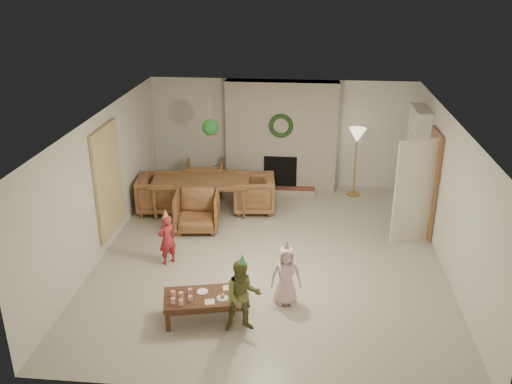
# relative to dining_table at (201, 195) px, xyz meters

# --- Properties ---
(floor) EXTENTS (7.00, 7.00, 0.00)m
(floor) POSITION_rel_dining_table_xyz_m (1.59, -1.79, -0.35)
(floor) COLOR #B7B29E
(floor) RESTS_ON ground
(ceiling) EXTENTS (7.00, 7.00, 0.00)m
(ceiling) POSITION_rel_dining_table_xyz_m (1.59, -1.79, 2.15)
(ceiling) COLOR white
(ceiling) RESTS_ON wall_back
(wall_back) EXTENTS (7.00, 0.00, 7.00)m
(wall_back) POSITION_rel_dining_table_xyz_m (1.59, 1.71, 0.90)
(wall_back) COLOR silver
(wall_back) RESTS_ON floor
(wall_front) EXTENTS (7.00, 0.00, 7.00)m
(wall_front) POSITION_rel_dining_table_xyz_m (1.59, -5.29, 0.90)
(wall_front) COLOR silver
(wall_front) RESTS_ON floor
(wall_left) EXTENTS (0.00, 7.00, 7.00)m
(wall_left) POSITION_rel_dining_table_xyz_m (-1.41, -1.79, 0.90)
(wall_left) COLOR silver
(wall_left) RESTS_ON floor
(wall_right) EXTENTS (0.00, 7.00, 7.00)m
(wall_right) POSITION_rel_dining_table_xyz_m (4.59, -1.79, 0.90)
(wall_right) COLOR silver
(wall_right) RESTS_ON floor
(fireplace_mass) EXTENTS (2.50, 0.40, 2.50)m
(fireplace_mass) POSITION_rel_dining_table_xyz_m (1.59, 1.51, 0.90)
(fireplace_mass) COLOR #522C15
(fireplace_mass) RESTS_ON floor
(fireplace_hearth) EXTENTS (1.60, 0.30, 0.12)m
(fireplace_hearth) POSITION_rel_dining_table_xyz_m (1.59, 1.16, -0.29)
(fireplace_hearth) COLOR maroon
(fireplace_hearth) RESTS_ON floor
(fireplace_firebox) EXTENTS (0.75, 0.12, 0.75)m
(fireplace_firebox) POSITION_rel_dining_table_xyz_m (1.59, 1.33, 0.10)
(fireplace_firebox) COLOR black
(fireplace_firebox) RESTS_ON floor
(fireplace_wreath) EXTENTS (0.54, 0.10, 0.54)m
(fireplace_wreath) POSITION_rel_dining_table_xyz_m (1.59, 1.28, 1.20)
(fireplace_wreath) COLOR #193E17
(fireplace_wreath) RESTS_ON fireplace_mass
(floor_lamp_base) EXTENTS (0.29, 0.29, 0.03)m
(floor_lamp_base) POSITION_rel_dining_table_xyz_m (3.27, 1.21, -0.34)
(floor_lamp_base) COLOR gold
(floor_lamp_base) RESTS_ON floor
(floor_lamp_post) EXTENTS (0.03, 0.03, 1.40)m
(floor_lamp_post) POSITION_rel_dining_table_xyz_m (3.27, 1.21, 0.37)
(floor_lamp_post) COLOR gold
(floor_lamp_post) RESTS_ON floor
(floor_lamp_shade) EXTENTS (0.37, 0.37, 0.31)m
(floor_lamp_shade) POSITION_rel_dining_table_xyz_m (3.27, 1.21, 1.05)
(floor_lamp_shade) COLOR beige
(floor_lamp_shade) RESTS_ON floor_lamp_post
(bookshelf_carcass) EXTENTS (0.30, 1.00, 2.20)m
(bookshelf_carcass) POSITION_rel_dining_table_xyz_m (4.43, 0.51, 0.75)
(bookshelf_carcass) COLOR white
(bookshelf_carcass) RESTS_ON floor
(bookshelf_shelf_a) EXTENTS (0.30, 0.92, 0.03)m
(bookshelf_shelf_a) POSITION_rel_dining_table_xyz_m (4.41, 0.51, 0.10)
(bookshelf_shelf_a) COLOR white
(bookshelf_shelf_a) RESTS_ON bookshelf_carcass
(bookshelf_shelf_b) EXTENTS (0.30, 0.92, 0.03)m
(bookshelf_shelf_b) POSITION_rel_dining_table_xyz_m (4.41, 0.51, 0.50)
(bookshelf_shelf_b) COLOR white
(bookshelf_shelf_b) RESTS_ON bookshelf_carcass
(bookshelf_shelf_c) EXTENTS (0.30, 0.92, 0.03)m
(bookshelf_shelf_c) POSITION_rel_dining_table_xyz_m (4.41, 0.51, 0.90)
(bookshelf_shelf_c) COLOR white
(bookshelf_shelf_c) RESTS_ON bookshelf_carcass
(bookshelf_shelf_d) EXTENTS (0.30, 0.92, 0.03)m
(bookshelf_shelf_d) POSITION_rel_dining_table_xyz_m (4.41, 0.51, 1.30)
(bookshelf_shelf_d) COLOR white
(bookshelf_shelf_d) RESTS_ON bookshelf_carcass
(books_row_lower) EXTENTS (0.20, 0.40, 0.24)m
(books_row_lower) POSITION_rel_dining_table_xyz_m (4.39, 0.36, 0.24)
(books_row_lower) COLOR maroon
(books_row_lower) RESTS_ON bookshelf_shelf_a
(books_row_mid) EXTENTS (0.20, 0.44, 0.24)m
(books_row_mid) POSITION_rel_dining_table_xyz_m (4.39, 0.56, 0.64)
(books_row_mid) COLOR navy
(books_row_mid) RESTS_ON bookshelf_shelf_b
(books_row_upper) EXTENTS (0.20, 0.36, 0.22)m
(books_row_upper) POSITION_rel_dining_table_xyz_m (4.39, 0.41, 1.03)
(books_row_upper) COLOR #A56A23
(books_row_upper) RESTS_ON bookshelf_shelf_c
(door_frame) EXTENTS (0.05, 0.86, 2.04)m
(door_frame) POSITION_rel_dining_table_xyz_m (4.55, -0.59, 0.67)
(door_frame) COLOR brown
(door_frame) RESTS_ON floor
(door_leaf) EXTENTS (0.77, 0.32, 2.00)m
(door_leaf) POSITION_rel_dining_table_xyz_m (4.17, -0.97, 0.65)
(door_leaf) COLOR beige
(door_leaf) RESTS_ON floor
(curtain_panel) EXTENTS (0.06, 1.20, 2.00)m
(curtain_panel) POSITION_rel_dining_table_xyz_m (-1.37, -1.59, 0.90)
(curtain_panel) COLOR beige
(curtain_panel) RESTS_ON wall_left
(dining_table) EXTENTS (2.11, 1.32, 0.71)m
(dining_table) POSITION_rel_dining_table_xyz_m (0.00, 0.00, 0.00)
(dining_table) COLOR brown
(dining_table) RESTS_ON floor
(dining_chair_near) EXTENTS (0.92, 0.94, 0.78)m
(dining_chair_near) POSITION_rel_dining_table_xyz_m (0.09, -0.88, 0.04)
(dining_chair_near) COLOR brown
(dining_chair_near) RESTS_ON floor
(dining_chair_far) EXTENTS (0.92, 0.94, 0.78)m
(dining_chair_far) POSITION_rel_dining_table_xyz_m (-0.09, 0.88, 0.04)
(dining_chair_far) COLOR brown
(dining_chair_far) RESTS_ON floor
(dining_chair_left) EXTENTS (0.94, 0.92, 0.78)m
(dining_chair_left) POSITION_rel_dining_table_xyz_m (-0.88, -0.09, 0.04)
(dining_chair_left) COLOR brown
(dining_chair_left) RESTS_ON floor
(dining_chair_right) EXTENTS (0.94, 0.92, 0.78)m
(dining_chair_right) POSITION_rel_dining_table_xyz_m (1.10, 0.11, 0.04)
(dining_chair_right) COLOR brown
(dining_chair_right) RESTS_ON floor
(hanging_plant_cord) EXTENTS (0.01, 0.01, 0.70)m
(hanging_plant_cord) POSITION_rel_dining_table_xyz_m (0.29, -0.29, 1.80)
(hanging_plant_cord) COLOR tan
(hanging_plant_cord) RESTS_ON ceiling
(hanging_plant_pot) EXTENTS (0.16, 0.16, 0.12)m
(hanging_plant_pot) POSITION_rel_dining_table_xyz_m (0.29, -0.29, 1.45)
(hanging_plant_pot) COLOR #A75335
(hanging_plant_pot) RESTS_ON hanging_plant_cord
(hanging_plant_foliage) EXTENTS (0.32, 0.32, 0.32)m
(hanging_plant_foliage) POSITION_rel_dining_table_xyz_m (0.29, -0.29, 1.57)
(hanging_plant_foliage) COLOR #194C1D
(hanging_plant_foliage) RESTS_ON hanging_plant_pot
(coffee_table_top) EXTENTS (1.33, 0.86, 0.06)m
(coffee_table_top) POSITION_rel_dining_table_xyz_m (0.79, -3.79, -0.00)
(coffee_table_top) COLOR #4D2D19
(coffee_table_top) RESTS_ON floor
(coffee_table_apron) EXTENTS (1.22, 0.75, 0.08)m
(coffee_table_apron) POSITION_rel_dining_table_xyz_m (0.79, -3.79, -0.07)
(coffee_table_apron) COLOR #4D2D19
(coffee_table_apron) RESTS_ON floor
(coffee_leg_fl) EXTENTS (0.08, 0.08, 0.32)m
(coffee_leg_fl) POSITION_rel_dining_table_xyz_m (0.30, -4.15, -0.19)
(coffee_leg_fl) COLOR #4D2D19
(coffee_leg_fl) RESTS_ON floor
(coffee_leg_fr) EXTENTS (0.08, 0.08, 0.32)m
(coffee_leg_fr) POSITION_rel_dining_table_xyz_m (1.39, -3.91, -0.19)
(coffee_leg_fr) COLOR #4D2D19
(coffee_leg_fr) RESTS_ON floor
(coffee_leg_bl) EXTENTS (0.08, 0.08, 0.32)m
(coffee_leg_bl) POSITION_rel_dining_table_xyz_m (0.19, -3.67, -0.19)
(coffee_leg_bl) COLOR #4D2D19
(coffee_leg_bl) RESTS_ON floor
(coffee_leg_br) EXTENTS (0.08, 0.08, 0.32)m
(coffee_leg_br) POSITION_rel_dining_table_xyz_m (1.28, -3.42, -0.19)
(coffee_leg_br) COLOR #4D2D19
(coffee_leg_br) RESTS_ON floor
(cup_a) EXTENTS (0.08, 0.08, 0.08)m
(cup_a) POSITION_rel_dining_table_xyz_m (0.36, -4.03, 0.07)
(cup_a) COLOR white
(cup_a) RESTS_ON coffee_table_top
(cup_b) EXTENTS (0.08, 0.08, 0.08)m
(cup_b) POSITION_rel_dining_table_xyz_m (0.32, -3.85, 0.07)
(cup_b) COLOR white
(cup_b) RESTS_ON coffee_table_top
(cup_c) EXTENTS (0.08, 0.08, 0.08)m
(cup_c) POSITION_rel_dining_table_xyz_m (0.48, -4.05, 0.07)
(cup_c) COLOR white
(cup_c) RESTS_ON coffee_table_top
(cup_d) EXTENTS (0.08, 0.08, 0.08)m
(cup_d) POSITION_rel_dining_table_xyz_m (0.44, -3.87, 0.07)
(cup_d) COLOR white
(cup_d) RESTS_ON coffee_table_top
(cup_e) EXTENTS (0.08, 0.08, 0.08)m
(cup_e) POSITION_rel_dining_table_xyz_m (0.59, -3.95, 0.07)
(cup_e) COLOR white
(cup_e) RESTS_ON coffee_table_top
(cup_f) EXTENTS (0.08, 0.08, 0.08)m
(cup_f) POSITION_rel_dining_table_xyz_m (0.55, -3.76, 0.07)
(cup_f) COLOR white
(cup_f) RESTS_ON coffee_table_top
(plate_a) EXTENTS (0.20, 0.20, 0.01)m
(plate_a) POSITION_rel_dining_table_xyz_m (0.72, -3.69, 0.03)
(plate_a) COLOR white
(plate_a) RESTS_ON coffee_table_top
(plate_b) EXTENTS (0.20, 0.20, 0.01)m
(plate_b) POSITION_rel_dining_table_xyz_m (1.04, -3.83, 0.03)
(plate_b) COLOR white
(plate_b) RESTS_ON coffee_table_top
(plate_c) EXTENTS (0.20, 0.20, 0.01)m
(plate_c) POSITION_rel_dining_table_xyz_m (1.18, -3.61, 0.03)
(plate_c) COLOR white
(plate_c) RESTS_ON coffee_table_top
(food_scoop) EXTENTS (0.08, 0.08, 0.07)m
(food_scoop) POSITION_rel_dining_table_xyz_m (1.04, -3.83, 0.06)
(food_scoop) COLOR tan
(food_scoop) RESTS_ON plate_b
(napkin_left) EXTENTS (0.17, 0.17, 0.01)m
(napkin_left) POSITION_rel_dining_table_xyz_m (0.87, -3.94, 0.03)
(napkin_left) COLOR #FFBBC4
(napkin_left) RESTS_ON coffee_table_top
(napkin_right) EXTENTS (0.17, 0.17, 0.01)m
(napkin_right) POSITION_rel_dining_table_xyz_m (1.07, -3.55, 0.03)
(napkin_right) COLOR #FFBBC4
(napkin_right) RESTS_ON coffee_table_top
(child_red) EXTENTS (0.39, 0.39, 0.91)m
(child_red) POSITION_rel_dining_table_xyz_m (-0.17, -2.25, 0.10)
(child_red) COLOR #A5232C
(child_red) RESTS_ON floor
(party_hat_red) EXTENTS (0.17, 0.17, 0.17)m
(party_hat_red) POSITION_rel_dining_table_xyz_m (-0.17, -2.25, 0.60)
(party_hat_red) COLOR #EBB34E
(party_hat_red) RESTS_ON child_red
(child_plaid) EXTENTS (0.62, 0.53, 1.10)m
(child_plaid) POSITION_rel_dining_table_xyz_m (1.36, -4.01, 0.19)
(child_plaid) COLOR olive
(child_plaid) RESTS_ON floor
(party_hat_plaid) EXTENTS (0.14, 0.14, 0.18)m
(party_hat_plaid) POSITION_rel_dining_table_xyz_m (1.36, -4.01, 0.78)
(party_hat_plaid) COLOR #4BAF6A
(party_hat_plaid) RESTS_ON child_plaid
(child_pink) EXTENTS (0.51, 0.37, 0.96)m
(child_pink) POSITION_rel_dining_table_xyz_m (1.93, -3.29, 0.13)
(child_pink) COLOR #FDCAD5
(child_pink) RESTS_ON floor
(party_hat_pink) EXTENTS (0.13, 0.13, 0.17)m
(party_hat_pink) POSITION_rel_dining_table_xyz_m (1.93, -3.29, 0.65)
(party_hat_pink) COLOR #ACADB3
(party_hat_pink) RESTS_ON child_pink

